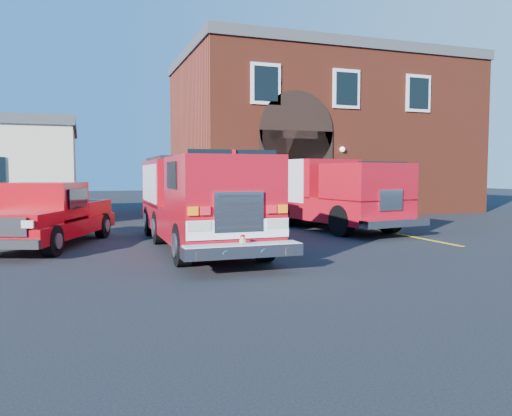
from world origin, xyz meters
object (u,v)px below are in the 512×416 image
object	(u,v)px
fire_engine	(198,199)
secondary_truck	(320,191)
fire_station	(317,135)
pickup_truck	(50,216)

from	to	relation	value
fire_engine	secondary_truck	size ratio (longest dim) A/B	1.02
fire_station	secondary_truck	size ratio (longest dim) A/B	1.83
fire_station	secondary_truck	distance (m)	9.80
fire_station	fire_engine	bearing A→B (deg)	-128.76
fire_engine	secondary_truck	world-z (taller)	fire_engine
fire_station	fire_engine	distance (m)	15.63
pickup_truck	secondary_truck	bearing A→B (deg)	11.76
fire_station	pickup_truck	world-z (taller)	fire_station
fire_station	secondary_truck	world-z (taller)	fire_station
fire_engine	pickup_truck	xyz separation A→B (m)	(-3.97, 1.51, -0.49)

